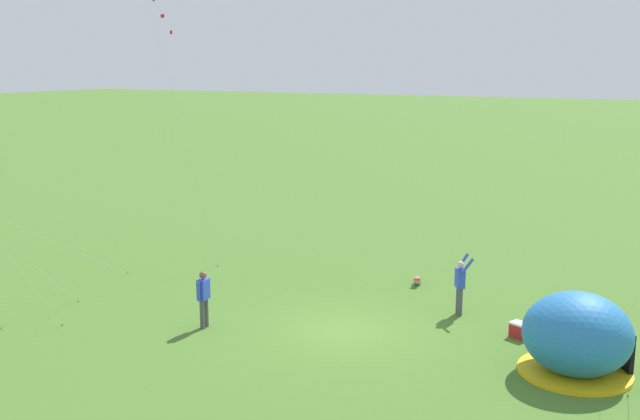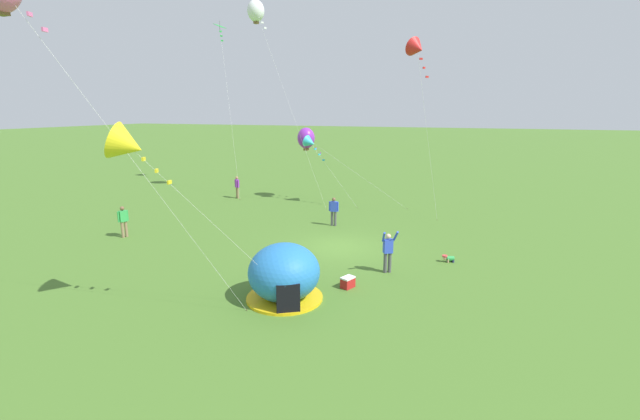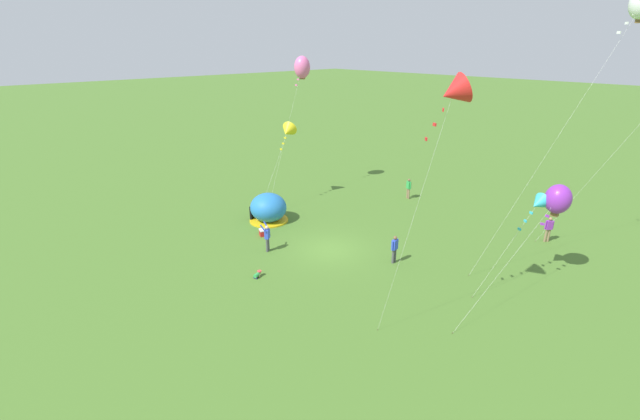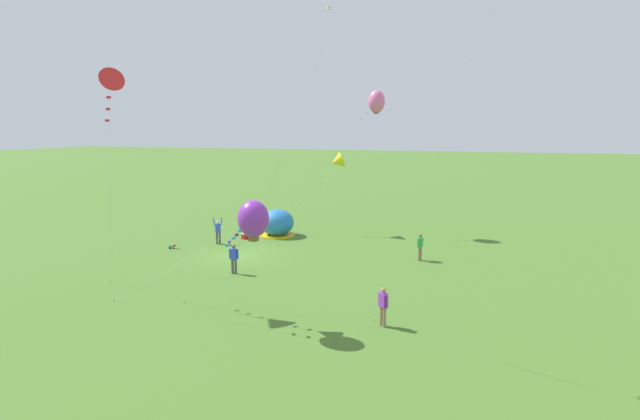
% 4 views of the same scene
% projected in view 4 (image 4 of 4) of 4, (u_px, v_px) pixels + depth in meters
% --- Properties ---
extents(ground_plane, '(300.00, 300.00, 0.00)m').
position_uv_depth(ground_plane, '(239.00, 256.00, 33.03)').
color(ground_plane, '#477028').
extents(popup_tent, '(2.81, 2.81, 2.10)m').
position_uv_depth(popup_tent, '(277.00, 223.00, 38.95)').
color(popup_tent, '#2672BF').
rests_on(popup_tent, ground).
extents(cooler_box, '(0.63, 0.55, 0.44)m').
position_uv_depth(cooler_box, '(245.00, 236.00, 37.95)').
color(cooler_box, red).
rests_on(cooler_box, ground).
extents(toddler_crawling, '(0.36, 0.55, 0.32)m').
position_uv_depth(toddler_crawling, '(173.00, 246.00, 34.91)').
color(toddler_crawling, green).
rests_on(toddler_crawling, ground).
extents(person_with_toddler, '(0.43, 0.48, 1.72)m').
position_uv_depth(person_with_toddler, '(383.00, 305.00, 21.17)').
color(person_with_toddler, '#8C7251').
rests_on(person_with_toddler, ground).
extents(person_near_tent, '(0.66, 0.72, 1.89)m').
position_uv_depth(person_near_tent, '(218.00, 230.00, 36.17)').
color(person_near_tent, '#4C4C51').
rests_on(person_near_tent, ground).
extents(person_center_field, '(0.56, 0.36, 1.72)m').
position_uv_depth(person_center_field, '(420.00, 246.00, 31.69)').
color(person_center_field, '#8C7251').
rests_on(person_center_field, ground).
extents(person_far_back, '(0.27, 0.59, 1.72)m').
position_uv_depth(person_far_back, '(234.00, 257.00, 28.83)').
color(person_far_back, '#4C4C51').
rests_on(person_far_back, ground).
extents(kite_yellow, '(3.09, 5.81, 6.44)m').
position_uv_depth(kite_yellow, '(337.00, 162.00, 39.41)').
color(kite_yellow, silver).
rests_on(kite_yellow, ground).
extents(kite_pink, '(3.35, 6.75, 11.27)m').
position_uv_depth(kite_pink, '(376.00, 102.00, 39.10)').
color(kite_pink, silver).
rests_on(kite_pink, ground).
extents(kite_cyan, '(1.51, 4.55, 4.95)m').
position_uv_depth(kite_cyan, '(247.00, 222.00, 21.41)').
color(kite_cyan, silver).
rests_on(kite_cyan, ground).
extents(kite_purple, '(1.45, 8.61, 5.47)m').
position_uv_depth(kite_purple, '(253.00, 219.00, 20.52)').
color(kite_purple, silver).
rests_on(kite_purple, ground).
extents(kite_red, '(2.24, 2.83, 11.20)m').
position_uv_depth(kite_red, '(110.00, 83.00, 23.79)').
color(kite_red, silver).
rests_on(kite_red, ground).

